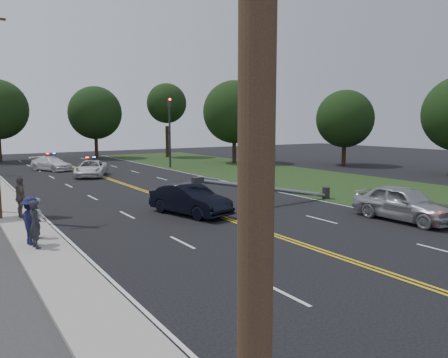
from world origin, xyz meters
TOP-DOWN VIEW (x-y plane):
  - ground at (0.00, 0.00)m, footprint 120.00×120.00m
  - sidewalk at (-8.40, 10.00)m, footprint 1.80×70.00m
  - grass_verge at (13.50, 10.00)m, footprint 12.00×80.00m
  - centerline_yellow at (0.00, 10.00)m, footprint 0.36×80.00m
  - traffic_signal at (8.30, 30.00)m, footprint 0.28×0.41m
  - fallen_streetlight at (4.19, 8.00)m, footprint 9.36×0.44m
  - utility_pole_near at (-9.20, -8.00)m, footprint 1.60×0.28m
  - tree_7 at (5.42, 45.89)m, footprint 6.75×6.75m
  - tree_8 at (13.87, 42.45)m, footprint 5.21×5.21m
  - tree_9 at (16.69, 30.67)m, footprint 7.06×7.06m
  - tree_13 at (24.97, 21.88)m, footprint 6.09×6.09m
  - crashed_sedan at (-1.01, 8.37)m, footprint 2.74×4.86m
  - waiting_sedan at (6.82, 1.79)m, footprint 2.07×4.89m
  - emergency_a at (-0.72, 26.72)m, footprint 4.08×5.43m
  - emergency_b at (-2.62, 33.37)m, footprint 3.70×4.93m
  - bystander_a at (-8.61, 5.83)m, footprint 0.52×0.70m
  - bystander_b at (-8.28, 7.38)m, footprint 0.68×0.82m
  - bystander_c at (-8.66, 6.41)m, footprint 0.92×1.28m
  - bystander_d at (-8.28, 11.58)m, footprint 0.63×1.18m

SIDE VIEW (x-z plane):
  - ground at x=0.00m, z-range 0.00..0.00m
  - grass_verge at x=13.50m, z-range 0.00..0.01m
  - centerline_yellow at x=0.00m, z-range 0.01..0.01m
  - sidewalk at x=-8.40m, z-range 0.00..0.12m
  - emergency_b at x=-2.62m, z-range 0.00..1.33m
  - emergency_a at x=-0.72m, z-range 0.00..1.37m
  - crashed_sedan at x=-1.01m, z-range 0.00..1.52m
  - waiting_sedan at x=6.82m, z-range 0.00..1.65m
  - bystander_b at x=-8.28m, z-range 0.12..1.69m
  - fallen_streetlight at x=4.19m, z-range -0.04..1.88m
  - bystander_a at x=-8.61m, z-range 0.12..1.85m
  - bystander_c at x=-8.66m, z-range 0.12..1.90m
  - bystander_d at x=-8.28m, z-range 0.12..2.05m
  - traffic_signal at x=8.30m, z-range 0.68..7.73m
  - tree_13 at x=24.97m, z-range 0.96..8.99m
  - utility_pole_near at x=-9.20m, z-range 0.08..10.08m
  - tree_9 at x=16.69m, z-range 1.11..10.40m
  - tree_7 at x=5.42m, z-range 1.21..10.40m
  - tree_8 at x=13.87m, z-range 2.22..11.91m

